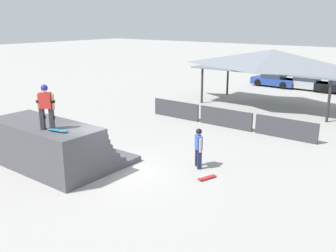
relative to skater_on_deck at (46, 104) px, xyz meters
The scene contains 10 objects.
ground_plane 3.75m from the skater_on_deck, 45.66° to the left, with size 160.00×160.00×0.00m, color #A3A09B.
quarter_pipe_ramp 2.37m from the skater_on_deck, 140.44° to the left, with size 5.20×4.02×1.92m.
skater_on_deck is the anchor object (origin of this frame).
skateboard_on_deck 1.10m from the skater_on_deck, ahead, with size 0.87×0.38×0.09m.
bystander_walking 6.20m from the skater_on_deck, 46.41° to the left, with size 0.56×0.52×1.68m.
skateboard_on_ground 6.70m from the skater_on_deck, 34.73° to the left, with size 0.45×0.84×0.09m.
barrier_fence 10.80m from the skater_on_deck, 79.20° to the left, with size 10.32×0.12×1.05m.
pavilion_shelter 17.05m from the skater_on_deck, 83.78° to the left, with size 10.46×4.54×3.99m.
parked_car_blue 25.24m from the skater_on_deck, 92.60° to the left, with size 4.07×1.94×1.27m.
parked_car_silver 25.36m from the skater_on_deck, 85.73° to the left, with size 4.35×1.81×1.27m.
Camera 1 is at (10.25, -9.74, 5.94)m, focal length 40.00 mm.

